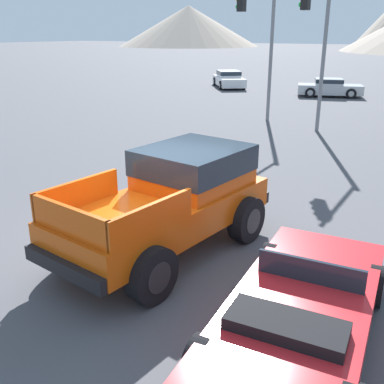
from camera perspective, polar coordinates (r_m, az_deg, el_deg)
ground_plane at (r=8.88m, az=-4.47°, el=-7.46°), size 320.00×320.00×0.00m
orange_pickup_truck at (r=8.64m, az=-2.13°, el=-0.37°), size 2.68×4.95×1.91m
red_convertible_car at (r=6.49m, az=13.47°, el=-14.85°), size 2.24×4.59×1.01m
parked_car_silver at (r=31.65m, az=17.06°, el=12.59°), size 4.43×2.99×1.17m
parked_car_white at (r=35.73m, az=4.69°, el=14.13°), size 4.24×4.71×1.24m
traffic_light_main at (r=20.66m, az=8.59°, el=19.83°), size 0.38×3.81×5.98m
traffic_light_crosswalk at (r=18.76m, az=15.58°, el=19.23°), size 0.38×3.24×5.95m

